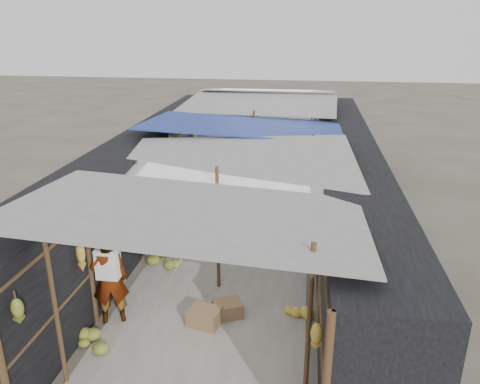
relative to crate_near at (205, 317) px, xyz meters
The scene contains 13 objects.
aisle_slab 4.81m from the crate_near, 89.89° to the left, with size 3.60×16.00×0.02m, color #9E998E.
stall_left 5.60m from the crate_near, 119.23° to the left, with size 1.40×15.00×2.30m, color black.
stall_right 5.61m from the crate_near, 60.60° to the left, with size 1.40×15.00×2.30m, color black.
crate_near is the anchor object (origin of this frame).
crate_mid 0.48m from the crate_near, 40.83° to the left, with size 0.51×0.41×0.31m, color olive.
crate_back 10.12m from the crate_near, 90.07° to the left, with size 0.49×0.40×0.31m, color olive.
black_basin 6.05m from the crate_near, 78.83° to the left, with size 0.63×0.63×0.19m, color black.
vendor_elderly 1.82m from the crate_near, behind, with size 0.64×0.42×1.75m, color white.
shopper_blue 5.82m from the crate_near, 91.34° to the left, with size 0.74×0.58×1.52m, color navy.
vendor_seated 8.42m from the crate_near, 80.56° to the left, with size 0.60×0.35×0.94m, color #433E3A.
market_canopy 5.63m from the crate_near, 89.55° to the left, with size 5.62×15.20×2.77m.
hanging_bananas 5.36m from the crate_near, 90.27° to the left, with size 3.95×14.30×0.82m.
floor_bananas 2.65m from the crate_near, 91.12° to the left, with size 3.92×8.21×0.36m.
Camera 1 is at (1.65, -5.28, 5.16)m, focal length 35.00 mm.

